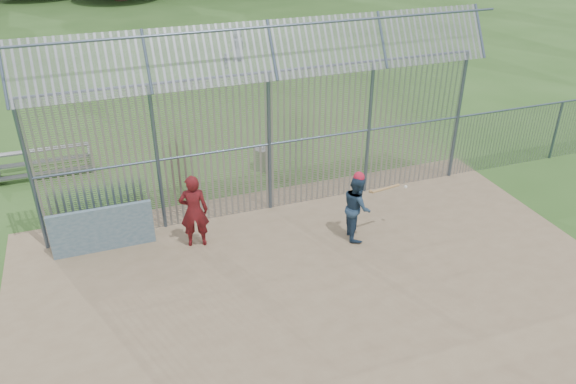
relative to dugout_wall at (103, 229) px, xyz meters
name	(u,v)px	position (x,y,z in m)	size (l,w,h in m)	color
ground	(316,278)	(4.60, -2.90, -0.62)	(120.00, 120.00, 0.00)	#2D511E
dirt_infield	(325,291)	(4.60, -3.40, -0.61)	(14.00, 10.00, 0.02)	#756047
dugout_wall	(103,229)	(0.00, 0.00, 0.00)	(2.50, 0.12, 1.20)	#38566B
batter	(357,207)	(6.24, -1.57, 0.28)	(0.86, 0.67, 1.76)	#223851
onlooker	(194,211)	(2.23, -0.54, 0.39)	(0.72, 0.47, 1.98)	maroon
bg_kid_standing	(238,45)	(7.79, 15.78, 0.21)	(0.81, 0.53, 1.65)	slate
bg_kid_seated	(226,61)	(6.84, 14.59, -0.23)	(0.46, 0.19, 0.79)	slate
batting_gear	(364,179)	(6.38, -1.59, 1.07)	(1.53, 0.39, 0.67)	#B91833
trash_can	(262,158)	(5.15, 3.08, -0.24)	(0.56, 0.56, 0.82)	gray
bleacher	(44,163)	(-1.52, 5.09, -0.21)	(3.00, 0.95, 0.72)	slate
backstop_fence	(332,124)	(6.41, 0.53, 1.74)	(20.09, 0.81, 5.30)	#47566B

